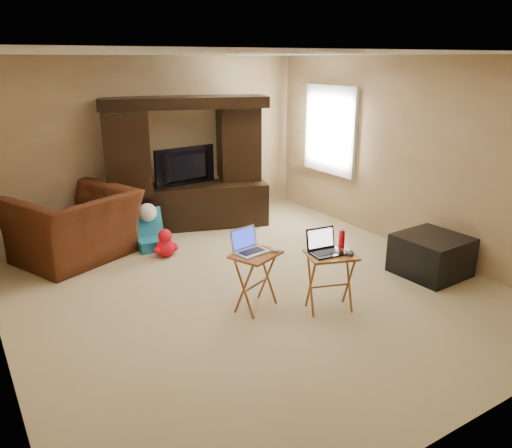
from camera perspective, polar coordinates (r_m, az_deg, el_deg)
floor at (r=5.71m, az=-1.08°, el=-7.09°), size 5.50×5.50×0.00m
ceiling at (r=5.15m, az=-1.26°, el=18.87°), size 5.50×5.50×0.00m
wall_back at (r=7.73m, az=-11.91°, el=9.06°), size 5.00×0.00×5.00m
wall_front at (r=3.36m, az=23.97°, el=-4.38°), size 5.00×0.00×5.00m
wall_right at (r=6.90m, az=17.07°, el=7.53°), size 0.00×5.50×5.50m
window_pane at (r=7.94m, az=8.56°, el=10.58°), size 0.00×1.20×1.20m
window_frame at (r=7.93m, az=8.45°, el=10.57°), size 0.06×1.14×1.34m
entertainment_center at (r=7.51m, az=-7.88°, el=6.82°), size 2.43×1.33×1.94m
television at (r=7.47m, az=-7.72°, el=6.47°), size 0.99×0.22×0.57m
recliner at (r=6.70m, az=-19.95°, el=-0.27°), size 1.70×1.61×0.88m
child_rocker at (r=6.84m, az=-11.82°, el=-0.65°), size 0.44×0.50×0.54m
plush_toy at (r=6.56m, az=-10.32°, el=-2.12°), size 0.34×0.28×0.38m
push_toy at (r=7.84m, az=-2.24°, el=1.77°), size 0.67×0.58×0.42m
ottoman at (r=6.29m, az=19.40°, el=-3.38°), size 0.77×0.77×0.47m
tray_table_left at (r=5.11m, az=-0.01°, el=-6.54°), size 0.57×0.52×0.61m
tray_table_right at (r=5.13m, az=8.45°, el=-6.58°), size 0.57×0.51×0.61m
laptop_left at (r=4.96m, az=-0.48°, el=-2.06°), size 0.35×0.31×0.24m
laptop_right at (r=4.96m, az=8.18°, el=-2.13°), size 0.35×0.30×0.24m
mouse_left at (r=5.03m, az=2.26°, el=-2.94°), size 0.11×0.14×0.05m
mouse_right at (r=5.00m, az=10.65°, el=-3.24°), size 0.12×0.14×0.05m
water_bottle at (r=5.16m, az=9.77°, el=-1.68°), size 0.06×0.06×0.19m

